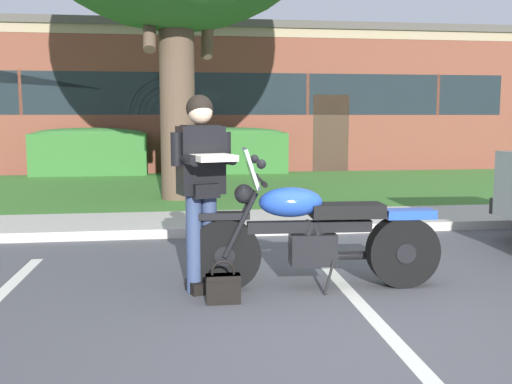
{
  "coord_description": "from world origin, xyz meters",
  "views": [
    {
      "loc": [
        -1.4,
        -4.21,
        1.52
      ],
      "look_at": [
        -0.63,
        1.11,
        0.85
      ],
      "focal_mm": 42.48,
      "sensor_mm": 36.0,
      "label": 1
    }
  ],
  "objects_px": {
    "brick_building": "(169,102)",
    "hedge_center_left": "(228,150)",
    "motorcycle": "(324,234)",
    "handbag": "(223,286)",
    "rider_person": "(202,177)",
    "hedge_left": "(90,151)"
  },
  "relations": [
    {
      "from": "rider_person",
      "to": "hedge_left",
      "type": "distance_m",
      "value": 10.7
    },
    {
      "from": "motorcycle",
      "to": "hedge_center_left",
      "type": "relative_size",
      "value": 0.75
    },
    {
      "from": "handbag",
      "to": "hedge_left",
      "type": "xyz_separation_m",
      "value": [
        -2.4,
        10.81,
        0.51
      ]
    },
    {
      "from": "hedge_center_left",
      "to": "handbag",
      "type": "bearing_deg",
      "value": -95.79
    },
    {
      "from": "rider_person",
      "to": "handbag",
      "type": "xyz_separation_m",
      "value": [
        0.15,
        -0.35,
        -0.86
      ]
    },
    {
      "from": "handbag",
      "to": "motorcycle",
      "type": "bearing_deg",
      "value": 18.62
    },
    {
      "from": "handbag",
      "to": "hedge_center_left",
      "type": "height_order",
      "value": "hedge_center_left"
    },
    {
      "from": "hedge_left",
      "to": "hedge_center_left",
      "type": "xyz_separation_m",
      "value": [
        3.49,
        0.0,
        0.0
      ]
    },
    {
      "from": "hedge_center_left",
      "to": "rider_person",
      "type": "bearing_deg",
      "value": -96.77
    },
    {
      "from": "motorcycle",
      "to": "brick_building",
      "type": "distance_m",
      "value": 17.02
    },
    {
      "from": "hedge_center_left",
      "to": "brick_building",
      "type": "relative_size",
      "value": 0.14
    },
    {
      "from": "handbag",
      "to": "rider_person",
      "type": "bearing_deg",
      "value": 112.51
    },
    {
      "from": "brick_building",
      "to": "hedge_center_left",
      "type": "bearing_deg",
      "value": -76.84
    },
    {
      "from": "rider_person",
      "to": "hedge_left",
      "type": "bearing_deg",
      "value": 102.14
    },
    {
      "from": "handbag",
      "to": "hedge_center_left",
      "type": "xyz_separation_m",
      "value": [
        1.1,
        10.81,
        0.51
      ]
    },
    {
      "from": "motorcycle",
      "to": "rider_person",
      "type": "distance_m",
      "value": 1.19
    },
    {
      "from": "hedge_center_left",
      "to": "brick_building",
      "type": "xyz_separation_m",
      "value": [
        -1.5,
        6.4,
        1.37
      ]
    },
    {
      "from": "hedge_center_left",
      "to": "motorcycle",
      "type": "bearing_deg",
      "value": -90.95
    },
    {
      "from": "handbag",
      "to": "hedge_center_left",
      "type": "bearing_deg",
      "value": 84.21
    },
    {
      "from": "rider_person",
      "to": "hedge_center_left",
      "type": "bearing_deg",
      "value": 83.23
    },
    {
      "from": "motorcycle",
      "to": "hedge_left",
      "type": "distance_m",
      "value": 11.01
    },
    {
      "from": "handbag",
      "to": "hedge_center_left",
      "type": "relative_size",
      "value": 0.12
    }
  ]
}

